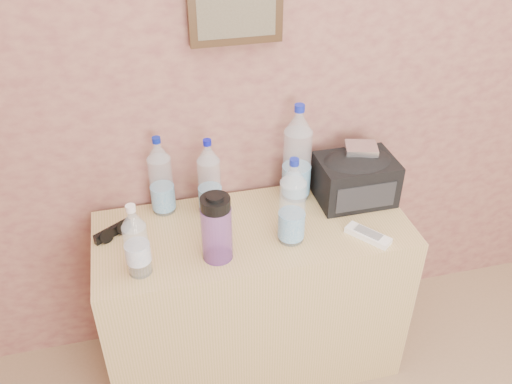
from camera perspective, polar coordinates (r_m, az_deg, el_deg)
picture_frame at (r=1.77m, az=-2.17°, el=19.14°), size 0.30×0.03×0.25m
dresser at (r=2.13m, az=-0.26°, el=-11.07°), size 1.11×0.46×0.69m
pet_large_a at (r=1.91m, az=-4.93°, el=1.17°), size 0.08×0.08×0.30m
pet_large_b at (r=1.94m, az=-9.97°, el=1.31°), size 0.08×0.08×0.30m
pet_large_c at (r=1.97m, az=4.35°, el=3.62°), size 0.10×0.10×0.38m
pet_large_d at (r=1.77m, az=3.84°, el=-1.43°), size 0.09×0.09×0.32m
pet_small at (r=1.70m, az=-12.48°, el=-5.36°), size 0.07×0.07×0.26m
nalgene_bottle at (r=1.72m, az=-4.18°, el=-3.74°), size 0.10×0.10×0.24m
sunglasses at (r=1.92m, az=-14.86°, el=-4.02°), size 0.15×0.12×0.04m
ac_remote at (r=1.89m, az=11.71°, el=-4.49°), size 0.14×0.16×0.02m
toiletry_bag at (r=2.03m, az=10.44°, el=1.57°), size 0.28×0.20×0.19m
foil_packet at (r=2.00m, az=11.02°, el=4.54°), size 0.13×0.12×0.02m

